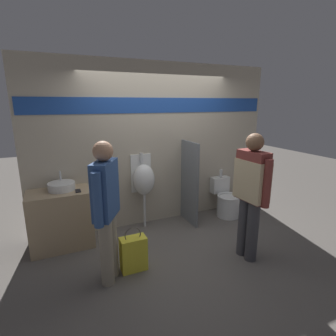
% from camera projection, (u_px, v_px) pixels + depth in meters
% --- Properties ---
extents(ground_plane, '(16.00, 16.00, 0.00)m').
position_uv_depth(ground_plane, '(172.00, 233.00, 4.24)').
color(ground_plane, '#5B5651').
extents(display_wall, '(4.20, 0.07, 2.70)m').
position_uv_depth(display_wall, '(158.00, 145.00, 4.44)').
color(display_wall, '#B2A893').
rests_on(display_wall, ground_plane).
extents(sink_counter, '(0.85, 0.52, 0.84)m').
position_uv_depth(sink_counter, '(61.00, 219.00, 3.77)').
color(sink_counter, tan).
rests_on(sink_counter, ground_plane).
extents(sink_basin, '(0.37, 0.37, 0.25)m').
position_uv_depth(sink_basin, '(62.00, 186.00, 3.72)').
color(sink_basin, silver).
rests_on(sink_basin, sink_counter).
extents(cell_phone, '(0.07, 0.14, 0.01)m').
position_uv_depth(cell_phone, '(78.00, 191.00, 3.68)').
color(cell_phone, black).
rests_on(cell_phone, sink_counter).
extents(divider_near_counter, '(0.03, 0.58, 1.43)m').
position_uv_depth(divider_near_counter, '(189.00, 183.00, 4.49)').
color(divider_near_counter, slate).
rests_on(divider_near_counter, ground_plane).
extents(urinal_near_counter, '(0.37, 0.30, 1.26)m').
position_uv_depth(urinal_near_counter, '(144.00, 180.00, 4.29)').
color(urinal_near_counter, silver).
rests_on(urinal_near_counter, ground_plane).
extents(toilet, '(0.43, 0.59, 0.83)m').
position_uv_depth(toilet, '(227.00, 201.00, 4.87)').
color(toilet, silver).
rests_on(toilet, ground_plane).
extents(person_in_vest, '(0.24, 0.59, 1.69)m').
position_uv_depth(person_in_vest, '(251.00, 188.00, 3.37)').
color(person_in_vest, '#3D3D42').
rests_on(person_in_vest, ground_plane).
extents(person_with_lanyard, '(0.37, 0.52, 1.67)m').
position_uv_depth(person_with_lanyard, '(106.00, 207.00, 2.92)').
color(person_with_lanyard, gray).
rests_on(person_with_lanyard, ground_plane).
extents(shopping_bag, '(0.32, 0.18, 0.58)m').
position_uv_depth(shopping_bag, '(133.00, 253.00, 3.27)').
color(shopping_bag, yellow).
rests_on(shopping_bag, ground_plane).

